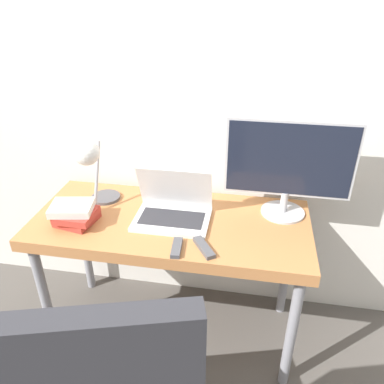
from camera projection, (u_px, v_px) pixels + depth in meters
ground_plane at (162, 372)px, 1.95m from camera, size 12.00×12.00×0.00m
wall_back at (184, 90)px, 1.89m from camera, size 8.00×0.05×2.60m
desk at (171, 232)px, 1.88m from camera, size 1.36×0.60×0.76m
laptop at (173, 209)px, 1.82m from camera, size 0.36×0.25×0.26m
monitor at (289, 165)px, 1.76m from camera, size 0.60×0.22×0.48m
desk_lamp at (90, 162)px, 1.78m from camera, size 0.15×0.28×0.39m
book_stack at (75, 214)px, 1.79m from camera, size 0.22×0.20×0.10m
tv_remote at (177, 248)px, 1.62m from camera, size 0.05×0.13×0.02m
media_remote at (204, 248)px, 1.62m from camera, size 0.12×0.15×0.02m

